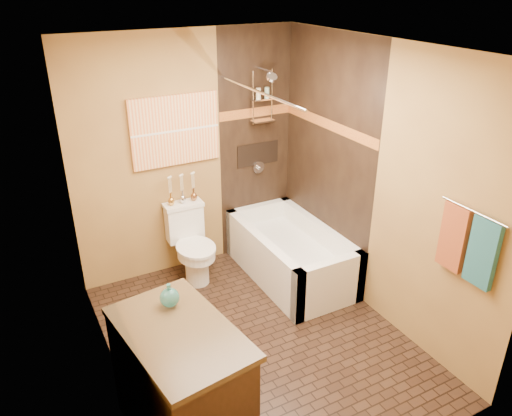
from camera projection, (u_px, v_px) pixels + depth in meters
floor at (257, 339)px, 4.45m from camera, size 3.00×3.00×0.00m
wall_left at (103, 249)px, 3.40m from camera, size 0.02×3.00×2.50m
wall_right at (377, 185)px, 4.42m from camera, size 0.02×3.00×2.50m
wall_back at (188, 156)px, 5.11m from camera, size 2.40×0.02×2.50m
wall_front at (388, 319)px, 2.72m from camera, size 2.40×0.02×2.50m
ceiling at (258, 47)px, 3.38m from camera, size 3.00×3.00×0.00m
alcove_tile_back at (256, 146)px, 5.43m from camera, size 0.85×0.01×2.50m
alcove_tile_right at (326, 160)px, 5.02m from camera, size 0.01×1.50×2.50m
mosaic_band_back at (256, 112)px, 5.26m from camera, size 0.85×0.01×0.10m
mosaic_band_right at (328, 124)px, 4.85m from camera, size 0.01×1.50×0.10m
alcove_niche at (258, 154)px, 5.48m from camera, size 0.50×0.01×0.25m
shower_fixtures at (263, 110)px, 5.17m from camera, size 0.24×0.33×1.16m
curtain_rod at (257, 91)px, 4.35m from camera, size 0.03×1.55×0.03m
towel_bar at (474, 211)px, 3.48m from camera, size 0.02×0.55×0.02m
towel_teal at (483, 253)px, 3.50m from camera, size 0.05×0.22×0.52m
towel_rust at (454, 237)px, 3.70m from camera, size 0.05×0.22×0.52m
sunset_painting at (175, 130)px, 4.90m from camera, size 0.90×0.04×0.70m
vanity_mirror at (125, 261)px, 2.79m from camera, size 0.01×1.00×0.90m
bathtub at (290, 257)px, 5.29m from camera, size 0.80×1.50×0.55m
toilet at (192, 244)px, 5.19m from camera, size 0.41×0.60×0.80m
vanity at (182, 384)px, 3.35m from camera, size 0.76×1.10×0.91m
teal_bottle at (169, 295)px, 3.35m from camera, size 0.15×0.15×0.21m
bud_vases at (182, 188)px, 5.09m from camera, size 0.31×0.07×0.31m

